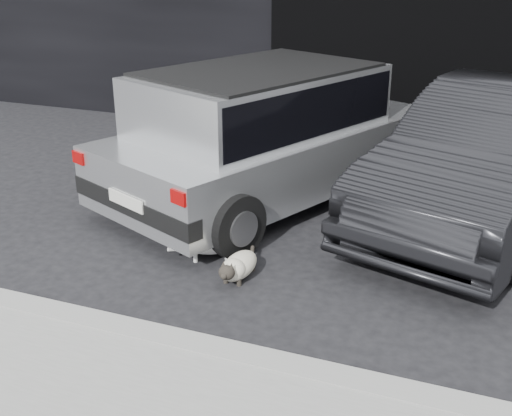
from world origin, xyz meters
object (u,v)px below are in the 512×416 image
(cat_white, at_px, (214,242))
(cat_siamese, at_px, (237,267))
(silver_hatchback, at_px, (266,128))
(second_car, at_px, (495,155))

(cat_white, bearing_deg, cat_siamese, 21.42)
(silver_hatchback, xyz_separation_m, second_car, (2.70, 0.24, -0.12))
(cat_siamese, bearing_deg, silver_hatchback, -75.02)
(silver_hatchback, xyz_separation_m, cat_white, (0.13, -1.88, -0.72))
(silver_hatchback, distance_m, cat_siamese, 2.41)
(silver_hatchback, distance_m, second_car, 2.72)
(silver_hatchback, bearing_deg, cat_siamese, -53.40)
(second_car, xyz_separation_m, cat_white, (-2.57, -2.12, -0.60))
(silver_hatchback, relative_size, second_car, 1.03)
(silver_hatchback, relative_size, cat_siamese, 5.85)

